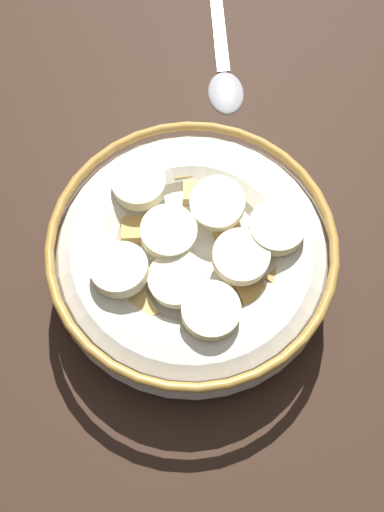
# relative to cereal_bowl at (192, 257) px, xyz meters

# --- Properties ---
(ground_plane) EXTENTS (1.33, 1.33, 0.02)m
(ground_plane) POSITION_rel_cereal_bowl_xyz_m (0.00, 0.00, -0.04)
(ground_plane) COLOR #332116
(cereal_bowl) EXTENTS (0.18, 0.18, 0.06)m
(cereal_bowl) POSITION_rel_cereal_bowl_xyz_m (0.00, 0.00, 0.00)
(cereal_bowl) COLOR silver
(cereal_bowl) RESTS_ON ground_plane
(spoon) EXTENTS (0.13, 0.07, 0.01)m
(spoon) POSITION_rel_cereal_bowl_xyz_m (0.17, 0.04, -0.02)
(spoon) COLOR #A5A5AD
(spoon) RESTS_ON ground_plane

